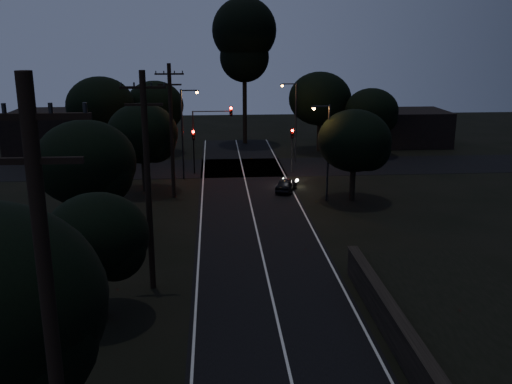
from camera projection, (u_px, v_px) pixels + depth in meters
road_surface at (249, 198)px, 45.32m from camera, size 60.00×70.00×0.03m
utility_pole_near at (55, 364)px, 11.39m from camera, size 2.20×0.30×12.00m
utility_pole_mid at (148, 180)px, 27.86m from camera, size 2.20×0.30×11.00m
utility_pole_far at (171, 129)px, 44.27m from camera, size 2.20×0.30×10.50m
tree_left_b at (101, 239)px, 25.27m from camera, size 4.64×4.64×5.89m
tree_left_c at (89, 165)px, 34.36m from camera, size 6.10×6.10×7.71m
tree_left_d at (145, 135)px, 46.11m from camera, size 5.76×5.76×7.30m
tree_far_nw at (157, 107)px, 61.35m from camera, size 6.19×6.19×7.84m
tree_far_w at (103, 107)px, 57.00m from camera, size 6.74×6.74×8.60m
tree_far_ne at (322, 100)px, 62.49m from camera, size 6.88×6.88×8.70m
tree_far_e at (373, 112)px, 60.26m from camera, size 5.65×5.65×7.16m
tree_right_a at (357, 142)px, 43.49m from camera, size 5.62×5.62×7.15m
tall_pine at (244, 39)px, 65.12m from camera, size 7.36×7.36×16.72m
building_left at (58, 131)px, 63.35m from camera, size 10.00×8.00×4.40m
building_right at (406, 127)px, 67.26m from camera, size 9.00×7.00×4.00m
signal_left at (194, 144)px, 52.75m from camera, size 0.28×0.35×4.10m
signal_right at (292, 142)px, 53.42m from camera, size 0.28×0.35×4.10m
signal_mast at (211, 127)px, 52.48m from camera, size 3.70×0.35×6.25m
streetlight_a at (184, 128)px, 50.31m from camera, size 1.66×0.26×8.00m
streetlight_b at (294, 117)px, 56.84m from camera, size 1.66×0.26×8.00m
streetlight_c at (326, 146)px, 43.50m from camera, size 1.46×0.26×7.50m
car at (286, 185)px, 47.25m from camera, size 2.40×3.62×1.15m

